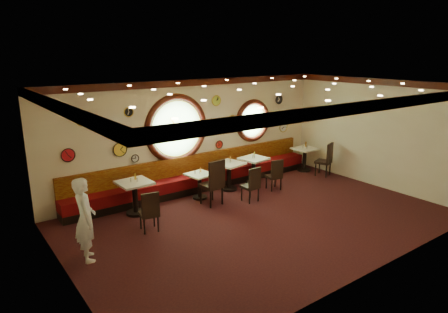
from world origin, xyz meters
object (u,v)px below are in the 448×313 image
at_px(condiment_b_salt, 195,172).
at_px(condiment_e_pepper, 307,147).
at_px(table_b, 200,183).
at_px(table_d, 254,167).
at_px(condiment_d_bottle, 254,154).
at_px(condiment_e_salt, 303,147).
at_px(chair_c, 252,182).
at_px(condiment_b_pepper, 199,172).
at_px(chair_d, 275,173).
at_px(condiment_a_pepper, 137,180).
at_px(condiment_a_salt, 131,180).
at_px(table_e, 305,156).
at_px(table_c, 229,173).
at_px(condiment_d_pepper, 254,157).
at_px(condiment_b_bottle, 200,170).
at_px(condiment_c_pepper, 230,161).
at_px(condiment_c_bottle, 230,159).
at_px(condiment_c_salt, 224,161).
at_px(condiment_d_salt, 253,157).
at_px(waiter, 85,219).
at_px(chair_b, 214,180).
at_px(condiment_a_bottle, 135,176).
at_px(table_a, 135,194).
at_px(chair_a, 150,209).
at_px(condiment_e_bottle, 306,144).
at_px(chair_e, 327,157).

distance_m(condiment_b_salt, condiment_e_pepper, 4.43).
bearing_deg(table_b, table_d, 3.54).
relative_size(condiment_d_bottle, condiment_e_salt, 1.50).
xyz_separation_m(chair_c, condiment_b_pepper, (-1.00, 1.06, 0.20)).
bearing_deg(table_b, condiment_d_bottle, 6.70).
bearing_deg(chair_d, condiment_b_pepper, 171.51).
bearing_deg(condiment_a_pepper, condiment_e_salt, 2.13).
distance_m(condiment_a_salt, condiment_e_salt, 6.23).
bearing_deg(table_e, table_c, -179.46).
height_order(condiment_d_pepper, condiment_d_bottle, condiment_d_bottle).
bearing_deg(condiment_a_salt, condiment_b_salt, 0.60).
relative_size(condiment_b_pepper, condiment_b_bottle, 0.60).
distance_m(condiment_c_pepper, condiment_c_bottle, 0.07).
xyz_separation_m(condiment_a_salt, condiment_d_bottle, (4.16, 0.23, -0.02)).
height_order(condiment_c_salt, condiment_b_bottle, condiment_c_salt).
distance_m(condiment_d_salt, waiter, 5.83).
relative_size(condiment_a_pepper, condiment_c_pepper, 0.94).
bearing_deg(condiment_d_bottle, waiter, -162.73).
relative_size(table_c, condiment_b_bottle, 6.08).
distance_m(chair_b, condiment_d_bottle, 2.34).
distance_m(condiment_a_pepper, condiment_a_bottle, 0.22).
distance_m(chair_d, condiment_a_bottle, 4.08).
bearing_deg(condiment_c_bottle, table_a, -177.34).
bearing_deg(condiment_e_pepper, chair_a, -169.45).
xyz_separation_m(condiment_b_pepper, condiment_e_bottle, (4.47, 0.25, 0.13)).
relative_size(chair_a, chair_d, 1.03).
bearing_deg(chair_d, table_e, 32.07).
bearing_deg(condiment_e_bottle, table_c, -177.43).
bearing_deg(chair_b, condiment_d_salt, 16.02).
distance_m(chair_b, waiter, 3.72).
xyz_separation_m(chair_d, condiment_a_pepper, (-4.01, 0.67, 0.37)).
height_order(condiment_d_salt, condiment_e_pepper, condiment_d_salt).
relative_size(table_e, waiter, 0.48).
bearing_deg(condiment_c_pepper, condiment_d_pepper, -1.69).
height_order(chair_c, chair_d, chair_c).
relative_size(chair_b, condiment_d_pepper, 7.81).
distance_m(chair_a, condiment_d_salt, 4.26).
height_order(table_b, condiment_b_pepper, condiment_b_pepper).
height_order(table_a, condiment_a_pepper, condiment_a_pepper).
relative_size(condiment_a_pepper, condiment_e_bottle, 0.62).
relative_size(condiment_a_salt, waiter, 0.06).
relative_size(table_d, condiment_a_bottle, 5.27).
bearing_deg(waiter, condiment_e_bottle, -69.53).
height_order(condiment_b_salt, condiment_a_pepper, condiment_a_pepper).
distance_m(condiment_d_salt, condiment_b_pepper, 2.01).
xyz_separation_m(table_b, condiment_d_bottle, (2.17, 0.26, 0.44)).
relative_size(chair_c, condiment_b_pepper, 6.87).
height_order(chair_d, chair_e, chair_e).
bearing_deg(condiment_b_pepper, condiment_d_bottle, 6.81).
xyz_separation_m(table_c, table_e, (3.23, 0.03, -0.02)).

